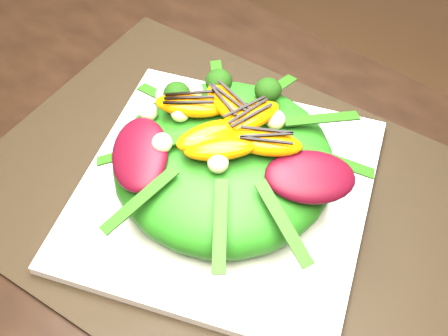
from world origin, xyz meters
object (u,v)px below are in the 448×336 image
Objects in this scene: lettuce_mound at (224,162)px; orange_segment at (227,123)px; placemat at (224,196)px; plate_base at (224,192)px; salad_bowl at (224,183)px.

orange_segment is at bearing 110.53° from lettuce_mound.
lettuce_mound is (0.00, 0.00, 0.05)m from placemat.
lettuce_mound reaches higher than placemat.
salad_bowl reaches higher than plate_base.
placemat is at bearing 180.00° from plate_base.
orange_segment is (-0.00, 0.01, 0.04)m from lettuce_mound.
placemat is 7.68× the size of orange_segment.
orange_segment is (-0.00, 0.01, 0.09)m from plate_base.
salad_bowl is at bearing -90.00° from placemat.
placemat is at bearing 90.00° from salad_bowl.
placemat is 0.02m from salad_bowl.
placemat is 2.07× the size of salad_bowl.
plate_base is at bearing -69.47° from orange_segment.
salad_bowl is at bearing -116.57° from plate_base.
plate_base is 4.38× the size of orange_segment.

